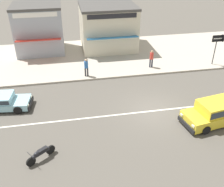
{
  "coord_description": "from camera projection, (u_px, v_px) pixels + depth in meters",
  "views": [
    {
      "loc": [
        -5.81,
        -14.74,
        10.89
      ],
      "look_at": [
        -2.78,
        1.63,
        0.8
      ],
      "focal_mm": 42.0,
      "sensor_mm": 36.0,
      "label": 1
    }
  ],
  "objects": [
    {
      "name": "hatchback_pale_blue_2",
      "position": [
        2.0,
        101.0,
        18.97
      ],
      "size": [
        3.87,
        2.12,
        1.1
      ],
      "color": "#93C6D6",
      "rests_on": "ground"
    },
    {
      "name": "shopfront_corner_warung",
      "position": [
        108.0,
        26.0,
        28.26
      ],
      "size": [
        5.81,
        6.19,
        4.62
      ],
      "color": "beige",
      "rests_on": "kerb_strip"
    },
    {
      "name": "pedestrian_near_clock",
      "position": [
        86.0,
        66.0,
        22.82
      ],
      "size": [
        0.34,
        0.34,
        1.63
      ],
      "color": "#333338",
      "rests_on": "kerb_strip"
    },
    {
      "name": "lane_centre_stripe",
      "position": [
        154.0,
        111.0,
        18.94
      ],
      "size": [
        50.4,
        0.14,
        0.01
      ],
      "primitive_type": "cube",
      "color": "silver",
      "rests_on": "ground"
    },
    {
      "name": "minivan_yellow_1",
      "position": [
        218.0,
        111.0,
        17.48
      ],
      "size": [
        4.8,
        2.56,
        1.56
      ],
      "color": "yellow",
      "rests_on": "ground"
    },
    {
      "name": "shopfront_mid_block",
      "position": [
        39.0,
        28.0,
        27.1
      ],
      "size": [
        4.87,
        4.9,
        4.91
      ],
      "color": "#999EA8",
      "rests_on": "kerb_strip"
    },
    {
      "name": "kerb_strip",
      "position": [
        123.0,
        54.0,
        27.69
      ],
      "size": [
        68.0,
        10.0,
        0.15
      ],
      "primitive_type": "cube",
      "color": "#ADA393",
      "rests_on": "ground"
    },
    {
      "name": "motorcycle_0",
      "position": [
        40.0,
        154.0,
        14.62
      ],
      "size": [
        1.55,
        1.18,
        0.8
      ],
      "color": "black",
      "rests_on": "ground"
    },
    {
      "name": "arrow_signboard",
      "position": [
        222.0,
        40.0,
        24.28
      ],
      "size": [
        1.39,
        0.68,
        2.93
      ],
      "color": "#4C4C51",
      "rests_on": "kerb_strip"
    },
    {
      "name": "pedestrian_mid_kerb",
      "position": [
        151.0,
        57.0,
        24.38
      ],
      "size": [
        0.34,
        0.34,
        1.67
      ],
      "color": "#232838",
      "rests_on": "kerb_strip"
    },
    {
      "name": "ground_plane",
      "position": [
        154.0,
        111.0,
        18.94
      ],
      "size": [
        160.0,
        160.0,
        0.0
      ],
      "primitive_type": "plane",
      "color": "#544F47"
    }
  ]
}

